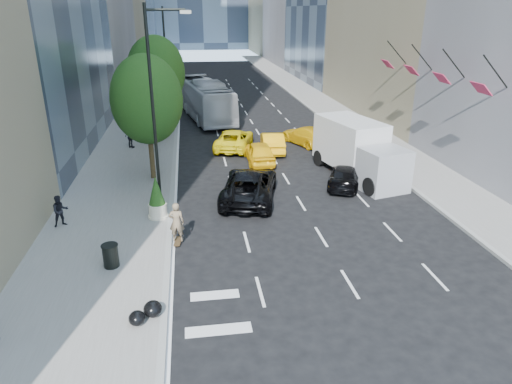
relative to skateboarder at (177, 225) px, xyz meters
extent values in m
plane|color=black|center=(5.60, -0.32, -0.93)|extent=(160.00, 160.00, 0.00)
cube|color=slate|center=(-3.40, 29.68, -0.85)|extent=(6.00, 120.00, 0.15)
cube|color=slate|center=(15.60, 29.68, -0.85)|extent=(4.00, 120.00, 0.15)
cylinder|color=black|center=(-0.90, 3.68, 4.22)|extent=(0.16, 0.16, 10.00)
cylinder|color=black|center=(0.00, 3.68, 8.92)|extent=(1.80, 0.12, 0.12)
cube|color=#99998C|center=(0.90, 3.68, 8.82)|extent=(0.50, 0.22, 0.15)
cylinder|color=black|center=(-0.90, 21.68, 4.22)|extent=(0.16, 0.16, 10.00)
cylinder|color=black|center=(0.00, 21.68, 8.92)|extent=(1.80, 0.12, 0.12)
cube|color=#99998C|center=(0.90, 21.68, 8.82)|extent=(0.50, 0.22, 0.15)
cylinder|color=black|center=(-1.60, 8.68, 0.80)|extent=(0.30, 0.30, 3.15)
ellipsoid|color=black|center=(-1.60, 8.68, 4.05)|extent=(4.20, 4.20, 5.25)
cylinder|color=black|center=(-1.60, 18.68, 0.91)|extent=(0.30, 0.30, 3.38)
ellipsoid|color=black|center=(-1.60, 18.68, 4.40)|extent=(4.50, 4.50, 5.62)
cylinder|color=black|center=(-1.60, 31.68, 0.68)|extent=(0.30, 0.30, 2.93)
ellipsoid|color=black|center=(-1.60, 31.68, 3.71)|extent=(3.90, 3.90, 4.88)
cylinder|color=black|center=(-0.80, 39.68, 1.82)|extent=(0.14, 0.14, 5.20)
imported|color=black|center=(-0.80, 39.68, 3.42)|extent=(2.48, 0.53, 1.00)
cylinder|color=black|center=(16.75, 3.68, 5.92)|extent=(1.75, 0.08, 1.75)
cube|color=#AD274A|center=(16.10, 3.68, 5.07)|extent=(0.64, 1.30, 0.64)
cylinder|color=black|center=(16.75, 7.68, 5.92)|extent=(1.75, 0.08, 1.75)
cube|color=#AD274A|center=(16.10, 7.68, 5.07)|extent=(0.64, 1.30, 0.64)
cylinder|color=black|center=(16.75, 11.68, 5.92)|extent=(1.75, 0.08, 1.75)
cube|color=#AD274A|center=(16.10, 11.68, 5.07)|extent=(0.64, 1.30, 0.64)
cylinder|color=black|center=(16.75, 15.68, 5.92)|extent=(1.75, 0.08, 1.75)
cube|color=#AD274A|center=(16.10, 15.68, 5.07)|extent=(0.64, 1.30, 0.64)
imported|color=#77644A|center=(0.00, 0.00, 0.00)|extent=(0.72, 0.52, 1.86)
imported|color=black|center=(3.89, 4.68, -0.10)|extent=(4.09, 6.44, 1.66)
imported|color=black|center=(9.80, 5.93, -0.30)|extent=(3.33, 4.70, 1.26)
imported|color=yellow|center=(5.43, 11.18, -0.18)|extent=(1.84, 4.40, 1.49)
imported|color=#F2A70C|center=(6.80, 13.68, -0.19)|extent=(1.95, 4.58, 1.47)
imported|color=yellow|center=(4.07, 14.81, -0.20)|extent=(3.73, 5.73, 1.47)
imported|color=#E2AA0B|center=(9.80, 15.18, -0.22)|extent=(3.77, 5.31, 1.43)
imported|color=silver|center=(2.40, 25.92, 0.90)|extent=(5.23, 13.45, 3.65)
cube|color=#BDBDBD|center=(10.89, 8.49, 1.06)|extent=(3.68, 5.42, 2.91)
cube|color=gray|center=(11.76, 4.93, 0.31)|extent=(2.92, 2.68, 2.48)
cylinder|color=black|center=(10.77, 4.24, -0.39)|extent=(0.62, 1.14, 1.08)
cylinder|color=black|center=(12.96, 4.78, -0.39)|extent=(0.62, 1.14, 1.08)
cylinder|color=black|center=(9.39, 9.89, -0.39)|extent=(0.62, 1.14, 1.08)
cylinder|color=black|center=(11.58, 10.43, -0.39)|extent=(0.62, 1.14, 1.08)
imported|color=black|center=(-5.53, 2.35, -0.01)|extent=(0.93, 0.86, 1.55)
imported|color=black|center=(-3.66, 15.67, 0.06)|extent=(1.03, 0.92, 1.67)
cylinder|color=black|center=(-2.62, -1.88, -0.31)|extent=(0.62, 0.62, 0.93)
cylinder|color=beige|center=(-1.00, 2.68, -0.42)|extent=(0.90, 0.90, 0.72)
cone|color=black|center=(-1.00, 2.68, 0.67)|extent=(0.81, 0.81, 1.44)
ellipsoid|color=black|center=(-0.76, -5.41, -0.51)|extent=(0.63, 0.69, 0.53)
ellipsoid|color=black|center=(-1.24, -5.80, -0.55)|extent=(0.55, 0.60, 0.47)
camera|label=1|loc=(0.84, -18.65, 8.87)|focal=32.00mm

